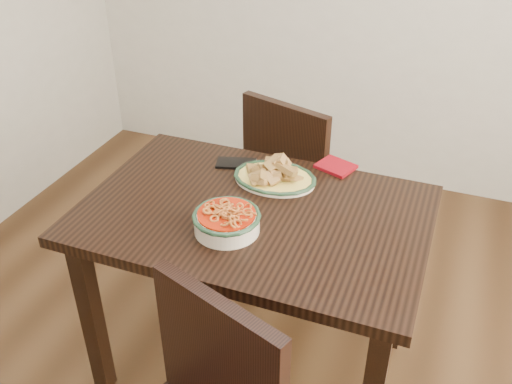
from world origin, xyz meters
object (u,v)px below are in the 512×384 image
(chair_far, at_px, (297,176))
(smartphone, at_px, (236,163))
(noodle_bowl, at_px, (227,219))
(dining_table, at_px, (254,235))
(fish_plate, at_px, (275,170))

(chair_far, bearing_deg, smartphone, 89.88)
(noodle_bowl, bearing_deg, dining_table, 74.33)
(chair_far, height_order, noodle_bowl, chair_far)
(chair_far, bearing_deg, noodle_bowl, 108.14)
(chair_far, xyz_separation_m, fish_plate, (0.05, -0.46, 0.30))
(dining_table, relative_size, noodle_bowl, 5.29)
(chair_far, bearing_deg, fish_plate, 113.69)
(dining_table, bearing_deg, chair_far, 94.16)
(chair_far, xyz_separation_m, noodle_bowl, (0.01, -0.80, 0.29))
(fish_plate, bearing_deg, chair_far, 96.25)
(dining_table, xyz_separation_m, fish_plate, (0.00, 0.20, 0.15))
(fish_plate, distance_m, smartphone, 0.19)
(fish_plate, bearing_deg, dining_table, -90.64)
(dining_table, distance_m, fish_plate, 0.25)
(dining_table, bearing_deg, smartphone, 123.68)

